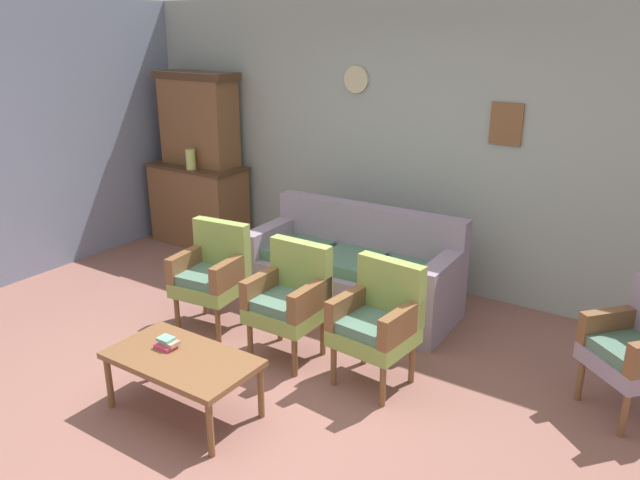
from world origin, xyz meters
TOP-DOWN VIEW (x-y plane):
  - ground_plane at (0.00, 0.00)m, footprint 7.68×7.68m
  - wall_back_with_decor at (0.00, 2.63)m, footprint 6.40×0.09m
  - side_cabinet at (-2.49, 2.25)m, footprint 1.16×0.55m
  - cabinet_upper_hutch at (-2.49, 2.33)m, footprint 0.99×0.38m
  - vase_on_cabinet at (-2.39, 2.06)m, footprint 0.11×0.11m
  - floral_couch at (-0.09, 1.74)m, footprint 1.91×0.86m
  - armchair_by_doorway at (-0.89, 0.75)m, footprint 0.57×0.55m
  - armchair_near_couch_end at (-0.05, 0.71)m, footprint 0.52×0.49m
  - armchair_near_cabinet at (0.69, 0.75)m, footprint 0.56×0.53m
  - wingback_chair_by_fireplace at (2.29, 1.36)m, footprint 0.71×0.71m
  - coffee_table at (-0.19, -0.30)m, footprint 1.00×0.56m
  - book_stack_on_table at (-0.35, -0.27)m, footprint 0.15×0.11m

SIDE VIEW (x-z plane):
  - ground_plane at x=0.00m, z-range 0.00..0.00m
  - floral_couch at x=-0.09m, z-range -0.12..0.78m
  - coffee_table at x=-0.19m, z-range 0.17..0.59m
  - book_stack_on_table at x=-0.35m, z-range 0.42..0.49m
  - side_cabinet at x=-2.49m, z-range 0.00..0.93m
  - armchair_by_doorway at x=-0.89m, z-range 0.05..0.95m
  - armchair_near_couch_end at x=-0.05m, z-range 0.05..0.95m
  - armchair_near_cabinet at x=0.69m, z-range 0.05..0.95m
  - wingback_chair_by_fireplace at x=2.29m, z-range 0.05..0.95m
  - vase_on_cabinet at x=-2.39m, z-range 0.93..1.16m
  - wall_back_with_decor at x=0.00m, z-range 0.00..2.70m
  - cabinet_upper_hutch at x=-2.49m, z-range 0.94..1.97m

